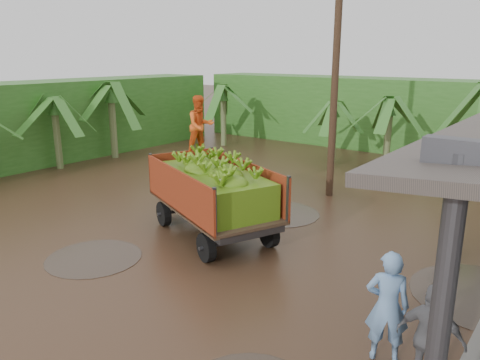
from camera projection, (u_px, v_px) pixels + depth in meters
The scene contains 8 objects.
ground at pixel (234, 268), 10.80m from camera, with size 100.00×100.00×0.00m, color black.
hedge_north at pixel (397, 115), 23.76m from camera, with size 22.00×3.00×3.60m, color #2D661E.
hedge_west at pixel (50, 121), 21.63m from camera, with size 3.00×18.00×3.60m, color #2D661E.
banana_trailer at pixel (212, 189), 12.45m from camera, with size 5.85×3.52×3.67m.
man_blue at pixel (387, 306), 7.35m from camera, with size 0.68×0.45×1.87m, color #739ED2.
man_grey at pixel (431, 338), 6.71m from camera, with size 0.97×0.40×1.65m, color slate.
utility_pole at pixel (335, 80), 15.37m from camera, with size 1.20×0.24×7.78m.
banana_plants at pixel (178, 136), 18.11m from camera, with size 21.74×19.98×3.84m.
Camera 1 is at (6.14, -7.76, 4.77)m, focal length 35.00 mm.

